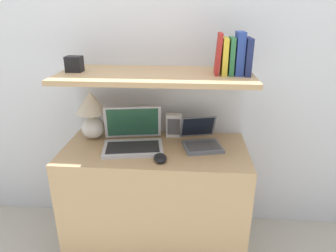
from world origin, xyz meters
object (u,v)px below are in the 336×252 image
at_px(router_box, 174,125).
at_px(book_blue, 239,53).
at_px(table_lamp, 92,112).
at_px(laptop_small, 201,140).
at_px(book_green, 231,56).
at_px(book_yellow, 224,56).
at_px(laptop_large, 133,139).
at_px(computer_mouse, 160,158).
at_px(shelf_gadget, 74,64).
at_px(book_navy, 247,56).
at_px(book_red, 218,54).

bearing_deg(router_box, book_blue, -18.23).
xyz_separation_m(table_lamp, laptop_small, (0.68, -0.07, -0.14)).
distance_m(book_green, book_yellow, 0.04).
bearing_deg(laptop_large, router_box, 36.95).
relative_size(table_lamp, book_blue, 1.36).
height_order(table_lamp, laptop_large, table_lamp).
height_order(laptop_small, router_box, laptop_small).
distance_m(laptop_large, laptop_small, 0.41).
bearing_deg(book_yellow, computer_mouse, -145.65).
xyz_separation_m(laptop_large, shelf_gadget, (-0.33, 0.06, 0.43)).
height_order(laptop_large, book_navy, book_navy).
bearing_deg(book_blue, computer_mouse, -151.05).
xyz_separation_m(computer_mouse, book_blue, (0.41, 0.23, 0.53)).
bearing_deg(book_red, laptop_large, -173.00).
bearing_deg(laptop_large, book_red, 7.00).
xyz_separation_m(book_yellow, shelf_gadget, (-0.84, 0.00, -0.05)).
bearing_deg(computer_mouse, book_red, 37.29).
relative_size(computer_mouse, router_box, 0.75).
bearing_deg(laptop_large, book_blue, 5.68).
relative_size(table_lamp, laptop_small, 1.07).
distance_m(laptop_small, book_red, 0.51).
height_order(laptop_large, book_green, book_green).
distance_m(router_box, book_blue, 0.60).
height_order(table_lamp, book_red, book_red).
bearing_deg(laptop_small, book_yellow, 8.42).
distance_m(router_box, book_navy, 0.62).
height_order(laptop_large, router_box, laptop_large).
bearing_deg(computer_mouse, table_lamp, 148.51).
height_order(table_lamp, book_yellow, book_yellow).
bearing_deg(computer_mouse, laptop_large, 137.08).
xyz_separation_m(laptop_large, book_yellow, (0.51, 0.06, 0.48)).
bearing_deg(book_red, book_green, 0.00).
bearing_deg(book_blue, book_green, 180.00).
distance_m(laptop_small, shelf_gadget, 0.86).
height_order(book_navy, book_blue, book_blue).
xyz_separation_m(table_lamp, laptop_large, (0.27, -0.11, -0.13)).
bearing_deg(shelf_gadget, book_green, 0.00).
bearing_deg(book_navy, table_lamp, 176.70).
distance_m(book_green, book_red, 0.07).
bearing_deg(laptop_small, router_box, 142.13).
relative_size(laptop_large, shelf_gadget, 4.31).
bearing_deg(laptop_small, table_lamp, 174.28).
xyz_separation_m(laptop_small, book_blue, (0.18, 0.02, 0.51)).
xyz_separation_m(computer_mouse, book_red, (0.30, 0.23, 0.52)).
height_order(laptop_small, shelf_gadget, shelf_gadget).
bearing_deg(table_lamp, book_red, -3.97).
bearing_deg(book_blue, shelf_gadget, 180.00).
height_order(computer_mouse, shelf_gadget, shelf_gadget).
relative_size(book_blue, book_red, 1.03).
relative_size(table_lamp, book_yellow, 1.57).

